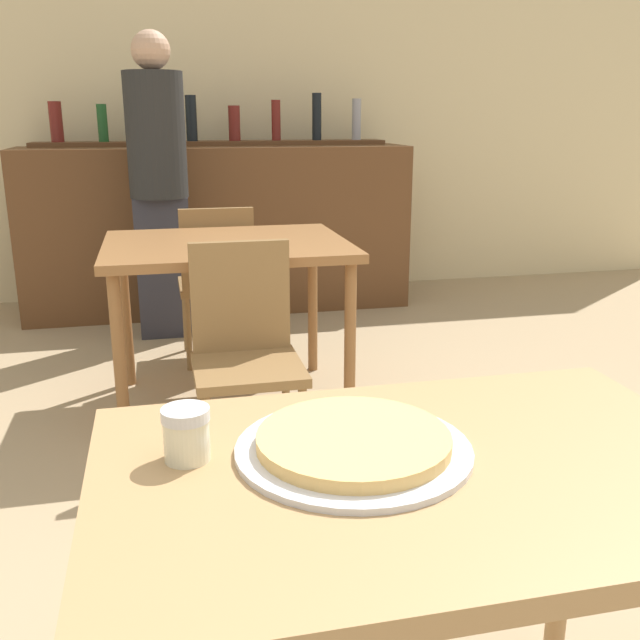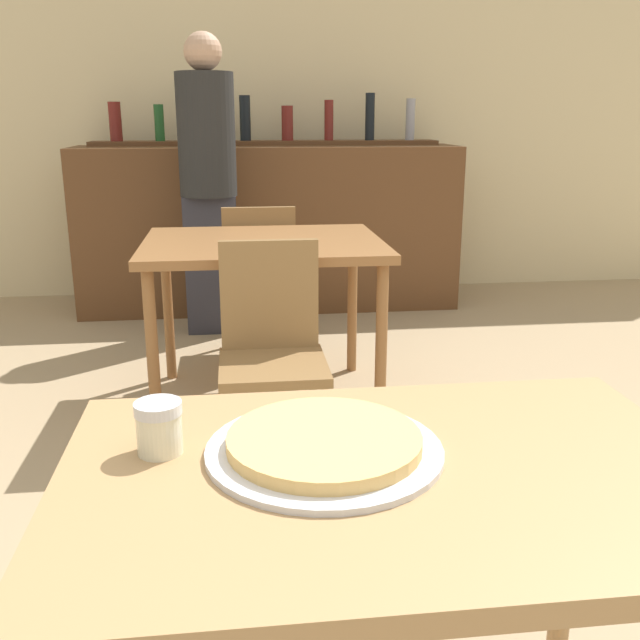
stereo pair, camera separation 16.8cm
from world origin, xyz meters
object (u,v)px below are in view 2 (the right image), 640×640
(cheese_shaker, at_px, (159,427))
(person_standing, at_px, (208,176))
(chair_far_side_front, at_px, (272,341))
(pizza_tray, at_px, (324,445))
(chair_far_side_back, at_px, (259,273))

(cheese_shaker, bearing_deg, person_standing, 90.07)
(chair_far_side_front, relative_size, pizza_tray, 2.09)
(chair_far_side_front, xyz_separation_m, pizza_tray, (0.02, -1.47, 0.28))
(chair_far_side_back, height_order, pizza_tray, chair_far_side_back)
(chair_far_side_front, distance_m, chair_far_side_back, 1.21)
(pizza_tray, xyz_separation_m, cheese_shaker, (-0.28, 0.04, 0.03))
(chair_far_side_back, xyz_separation_m, person_standing, (-0.27, 0.60, 0.48))
(chair_far_side_back, height_order, cheese_shaker, chair_far_side_back)
(chair_far_side_front, height_order, chair_far_side_back, same)
(chair_far_side_back, bearing_deg, pizza_tray, 90.32)
(chair_far_side_front, xyz_separation_m, cheese_shaker, (-0.27, -1.43, 0.31))
(pizza_tray, bearing_deg, cheese_shaker, 172.23)
(pizza_tray, relative_size, cheese_shaker, 4.42)
(chair_far_side_back, relative_size, pizza_tray, 2.09)
(chair_far_side_front, height_order, person_standing, person_standing)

